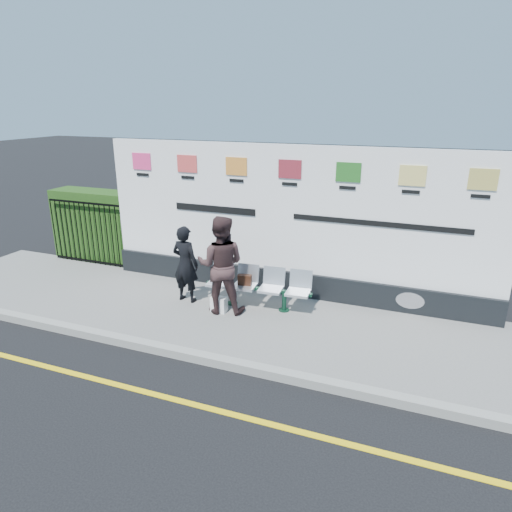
% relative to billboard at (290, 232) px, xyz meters
% --- Properties ---
extents(ground, '(80.00, 80.00, 0.00)m').
position_rel_billboard_xyz_m(ground, '(-0.50, -3.85, -1.42)').
color(ground, black).
extents(pavement, '(14.00, 3.00, 0.12)m').
position_rel_billboard_xyz_m(pavement, '(-0.50, -1.35, -1.36)').
color(pavement, slate).
rests_on(pavement, ground).
extents(kerb, '(14.00, 0.18, 0.14)m').
position_rel_billboard_xyz_m(kerb, '(-0.50, -2.85, -1.35)').
color(kerb, gray).
rests_on(kerb, ground).
extents(yellow_line, '(14.00, 0.10, 0.01)m').
position_rel_billboard_xyz_m(yellow_line, '(-0.50, -3.85, -1.42)').
color(yellow_line, yellow).
rests_on(yellow_line, ground).
extents(billboard, '(8.00, 0.30, 3.00)m').
position_rel_billboard_xyz_m(billboard, '(0.00, 0.00, 0.00)').
color(billboard, black).
rests_on(billboard, pavement).
extents(hedge, '(2.35, 0.70, 1.70)m').
position_rel_billboard_xyz_m(hedge, '(-5.08, 0.45, -0.45)').
color(hedge, '#224615').
rests_on(hedge, pavement).
extents(railing, '(2.05, 0.06, 1.54)m').
position_rel_billboard_xyz_m(railing, '(-5.08, -0.00, -0.53)').
color(railing, black).
rests_on(railing, pavement).
extents(bench, '(2.03, 0.67, 0.43)m').
position_rel_billboard_xyz_m(bench, '(-0.33, -0.89, -1.09)').
color(bench, silver).
rests_on(bench, pavement).
extents(woman_left, '(0.59, 0.41, 1.53)m').
position_rel_billboard_xyz_m(woman_left, '(-1.76, -1.10, -0.54)').
color(woman_left, black).
rests_on(woman_left, pavement).
extents(woman_right, '(1.03, 0.89, 1.84)m').
position_rel_billboard_xyz_m(woman_right, '(-0.91, -1.28, -0.38)').
color(woman_right, '#3C2727').
rests_on(woman_right, pavement).
extents(handbag_brown, '(0.27, 0.15, 0.20)m').
position_rel_billboard_xyz_m(handbag_brown, '(-0.60, -0.91, -0.77)').
color(handbag_brown, black).
rests_on(handbag_brown, bench).
extents(carrier_bag_white, '(0.29, 0.17, 0.29)m').
position_rel_billboard_xyz_m(carrier_bag_white, '(-0.94, -1.34, -1.16)').
color(carrier_bag_white, white).
rests_on(carrier_bag_white, pavement).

